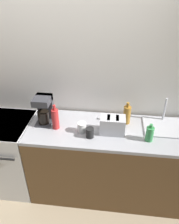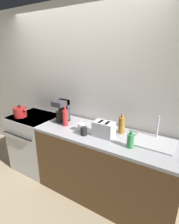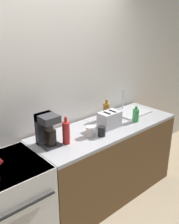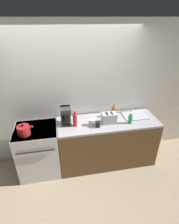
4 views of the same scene
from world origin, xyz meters
name	(u,v)px [view 3 (image 3 of 4)]	position (x,y,z in m)	size (l,w,h in m)	color
wall_back	(38,100)	(0.00, 0.71, 1.30)	(8.00, 0.05, 2.60)	silver
stove	(6,211)	(-0.63, 0.32, 0.48)	(0.72, 0.67, 0.94)	silver
counter_block	(106,161)	(0.65, 0.33, 0.47)	(1.83, 0.66, 0.94)	brown
toaster	(109,120)	(0.65, 0.28, 1.03)	(0.25, 0.16, 0.19)	#BCBCC1
coffee_maker	(47,129)	(-0.10, 0.40, 1.10)	(0.17, 0.21, 0.32)	#333338
sink_tray	(130,111)	(1.20, 0.44, 0.95)	(0.45, 0.37, 0.28)	#B7B7BC
bottle_red	(66,133)	(0.05, 0.29, 1.06)	(0.07, 0.07, 0.28)	#B72828
bottle_amber	(106,111)	(0.79, 0.48, 1.04)	(0.08, 0.08, 0.25)	#9E6B23
bottle_green	(136,115)	(1.01, 0.20, 1.02)	(0.08, 0.08, 0.19)	#338C47
cup_black	(102,131)	(0.42, 0.18, 0.99)	(0.08, 0.08, 0.10)	black
cup_white	(90,131)	(0.33, 0.26, 0.99)	(0.09, 0.09, 0.11)	white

